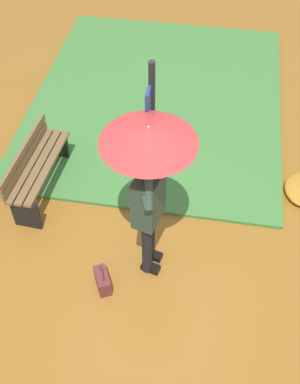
{
  "coord_description": "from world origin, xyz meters",
  "views": [
    {
      "loc": [
        -3.39,
        -0.52,
        4.88
      ],
      "look_at": [
        0.13,
        0.07,
        0.85
      ],
      "focal_mm": 44.46,
      "sensor_mm": 36.0,
      "label": 1
    }
  ],
  "objects_px": {
    "person_with_umbrella": "(148,168)",
    "info_sign_post": "(151,129)",
    "handbag": "(103,280)",
    "park_bench": "(37,168)"
  },
  "relations": [
    {
      "from": "person_with_umbrella",
      "to": "info_sign_post",
      "type": "bearing_deg",
      "value": 7.64
    },
    {
      "from": "info_sign_post",
      "to": "handbag",
      "type": "height_order",
      "value": "info_sign_post"
    },
    {
      "from": "person_with_umbrella",
      "to": "park_bench",
      "type": "xyz_separation_m",
      "value": [
        0.87,
        1.64,
        -1.15
      ]
    },
    {
      "from": "person_with_umbrella",
      "to": "handbag",
      "type": "xyz_separation_m",
      "value": [
        -0.49,
        0.46,
        -1.42
      ]
    },
    {
      "from": "person_with_umbrella",
      "to": "park_bench",
      "type": "distance_m",
      "value": 2.18
    },
    {
      "from": "info_sign_post",
      "to": "handbag",
      "type": "distance_m",
      "value": 1.81
    },
    {
      "from": "handbag",
      "to": "park_bench",
      "type": "height_order",
      "value": "park_bench"
    },
    {
      "from": "park_bench",
      "to": "handbag",
      "type": "bearing_deg",
      "value": -138.77
    },
    {
      "from": "person_with_umbrella",
      "to": "park_bench",
      "type": "bearing_deg",
      "value": 62.18
    },
    {
      "from": "person_with_umbrella",
      "to": "info_sign_post",
      "type": "relative_size",
      "value": 0.89
    }
  ]
}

